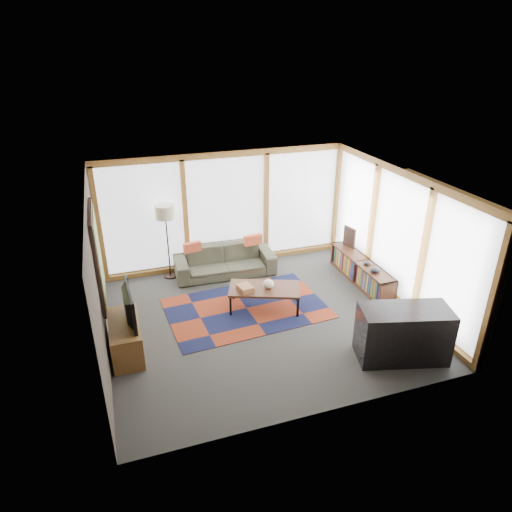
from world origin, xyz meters
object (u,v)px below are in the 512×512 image
object	(u,v)px
bookshelf	(361,271)
tv_console	(126,338)
television	(124,306)
sofa	(225,261)
bar_counter	(403,334)
coffee_table	(264,298)
floor_lamp	(168,242)

from	to	relation	value
bookshelf	tv_console	world-z (taller)	tv_console
television	sofa	bearing A→B (deg)	-47.70
bar_counter	television	bearing A→B (deg)	174.23
bookshelf	coffee_table	bearing A→B (deg)	-171.81
television	floor_lamp	bearing A→B (deg)	-25.42
tv_console	bar_counter	bearing A→B (deg)	-19.90
bookshelf	sofa	bearing A→B (deg)	153.87
tv_console	television	world-z (taller)	television
sofa	bookshelf	distance (m)	2.93
tv_console	bar_counter	distance (m)	4.48
floor_lamp	coffee_table	world-z (taller)	floor_lamp
floor_lamp	bookshelf	xyz separation A→B (m)	(3.80, -1.54, -0.57)
bookshelf	bar_counter	bearing A→B (deg)	-105.60
bookshelf	tv_console	bearing A→B (deg)	-169.49
sofa	bar_counter	xyz separation A→B (m)	(1.95, -3.72, 0.13)
tv_console	bar_counter	size ratio (longest dim) A/B	0.81
bookshelf	bar_counter	xyz separation A→B (m)	(-0.68, -2.43, 0.19)
coffee_table	television	xyz separation A→B (m)	(-2.56, -0.53, 0.64)
floor_lamp	tv_console	bearing A→B (deg)	-114.05
sofa	coffee_table	bearing A→B (deg)	-75.33
coffee_table	television	bearing A→B (deg)	-168.29
sofa	bookshelf	world-z (taller)	sofa
floor_lamp	tv_console	xyz separation A→B (m)	(-1.09, -2.45, -0.54)
coffee_table	tv_console	xyz separation A→B (m)	(-2.61, -0.58, 0.07)
coffee_table	tv_console	bearing A→B (deg)	-167.49
sofa	coffee_table	distance (m)	1.66
sofa	television	distance (m)	3.13
floor_lamp	bar_counter	bearing A→B (deg)	-51.89
tv_console	floor_lamp	bearing A→B (deg)	65.95
tv_console	television	bearing A→B (deg)	43.87
tv_console	bar_counter	world-z (taller)	bar_counter
floor_lamp	tv_console	distance (m)	2.74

